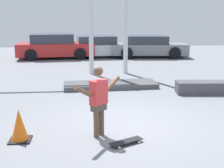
{
  "coord_description": "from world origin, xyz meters",
  "views": [
    {
      "loc": [
        -1.11,
        -7.23,
        2.73
      ],
      "look_at": [
        -0.32,
        1.43,
        0.72
      ],
      "focal_mm": 50.0,
      "sensor_mm": 36.0,
      "label": 1
    }
  ],
  "objects_px": {
    "manual_pad": "(110,85)",
    "parked_car_red": "(55,46)",
    "parked_car_grey": "(148,46)",
    "skateboarder": "(99,98)",
    "grind_box": "(211,87)",
    "skateboard": "(126,141)",
    "parked_car_silver": "(99,47)",
    "traffic_cone": "(19,125)"
  },
  "relations": [
    {
      "from": "parked_car_red",
      "to": "grind_box",
      "type": "bearing_deg",
      "value": -60.04
    },
    {
      "from": "skateboard",
      "to": "parked_car_silver",
      "type": "bearing_deg",
      "value": 61.78
    },
    {
      "from": "skateboarder",
      "to": "parked_car_silver",
      "type": "distance_m",
      "value": 12.63
    },
    {
      "from": "skateboarder",
      "to": "parked_car_grey",
      "type": "bearing_deg",
      "value": 29.3
    },
    {
      "from": "manual_pad",
      "to": "skateboard",
      "type": "bearing_deg",
      "value": -91.19
    },
    {
      "from": "manual_pad",
      "to": "parked_car_red",
      "type": "xyz_separation_m",
      "value": [
        -2.68,
        7.76,
        0.62
      ]
    },
    {
      "from": "parked_car_grey",
      "to": "grind_box",
      "type": "bearing_deg",
      "value": -83.08
    },
    {
      "from": "parked_car_silver",
      "to": "traffic_cone",
      "type": "distance_m",
      "value": 12.93
    },
    {
      "from": "grind_box",
      "to": "parked_car_red",
      "type": "height_order",
      "value": "parked_car_red"
    },
    {
      "from": "manual_pad",
      "to": "parked_car_grey",
      "type": "relative_size",
      "value": 0.73
    },
    {
      "from": "grind_box",
      "to": "traffic_cone",
      "type": "bearing_deg",
      "value": -148.41
    },
    {
      "from": "manual_pad",
      "to": "traffic_cone",
      "type": "xyz_separation_m",
      "value": [
        -2.38,
        -4.74,
        0.26
      ]
    },
    {
      "from": "grind_box",
      "to": "parked_car_red",
      "type": "distance_m",
      "value": 10.83
    },
    {
      "from": "skateboard",
      "to": "parked_car_grey",
      "type": "height_order",
      "value": "parked_car_grey"
    },
    {
      "from": "parked_car_red",
      "to": "parked_car_silver",
      "type": "bearing_deg",
      "value": 0.51
    },
    {
      "from": "skateboarder",
      "to": "grind_box",
      "type": "bearing_deg",
      "value": -3.66
    },
    {
      "from": "skateboarder",
      "to": "parked_car_red",
      "type": "bearing_deg",
      "value": 55.12
    },
    {
      "from": "skateboard",
      "to": "manual_pad",
      "type": "xyz_separation_m",
      "value": [
        0.11,
        5.14,
        0.03
      ]
    },
    {
      "from": "parked_car_red",
      "to": "parked_car_silver",
      "type": "distance_m",
      "value": 2.65
    },
    {
      "from": "grind_box",
      "to": "manual_pad",
      "type": "distance_m",
      "value": 3.57
    },
    {
      "from": "traffic_cone",
      "to": "manual_pad",
      "type": "bearing_deg",
      "value": 63.29
    },
    {
      "from": "manual_pad",
      "to": "parked_car_red",
      "type": "relative_size",
      "value": 0.74
    },
    {
      "from": "skateboarder",
      "to": "manual_pad",
      "type": "xyz_separation_m",
      "value": [
        0.66,
        4.64,
        -0.8
      ]
    },
    {
      "from": "grind_box",
      "to": "parked_car_silver",
      "type": "bearing_deg",
      "value": 110.33
    },
    {
      "from": "parked_car_red",
      "to": "parked_car_grey",
      "type": "distance_m",
      "value": 5.7
    },
    {
      "from": "skateboard",
      "to": "parked_car_silver",
      "type": "height_order",
      "value": "parked_car_silver"
    },
    {
      "from": "grind_box",
      "to": "traffic_cone",
      "type": "height_order",
      "value": "traffic_cone"
    },
    {
      "from": "skateboarder",
      "to": "skateboard",
      "type": "relative_size",
      "value": 2.09
    },
    {
      "from": "parked_car_grey",
      "to": "traffic_cone",
      "type": "distance_m",
      "value": 13.6
    },
    {
      "from": "skateboarder",
      "to": "grind_box",
      "type": "xyz_separation_m",
      "value": [
        4.02,
        3.43,
        -0.68
      ]
    },
    {
      "from": "skateboarder",
      "to": "traffic_cone",
      "type": "bearing_deg",
      "value": 139.2
    },
    {
      "from": "skateboard",
      "to": "parked_car_red",
      "type": "bearing_deg",
      "value": 73.35
    },
    {
      "from": "skateboard",
      "to": "parked_car_grey",
      "type": "distance_m",
      "value": 13.26
    },
    {
      "from": "traffic_cone",
      "to": "parked_car_silver",
      "type": "bearing_deg",
      "value": 79.58
    },
    {
      "from": "parked_car_grey",
      "to": "parked_car_silver",
      "type": "bearing_deg",
      "value": -179.62
    },
    {
      "from": "manual_pad",
      "to": "parked_car_red",
      "type": "height_order",
      "value": "parked_car_red"
    },
    {
      "from": "parked_car_grey",
      "to": "traffic_cone",
      "type": "relative_size",
      "value": 6.64
    },
    {
      "from": "parked_car_silver",
      "to": "traffic_cone",
      "type": "xyz_separation_m",
      "value": [
        -2.34,
        -12.71,
        -0.29
      ]
    },
    {
      "from": "skateboarder",
      "to": "parked_car_red",
      "type": "height_order",
      "value": "skateboarder"
    },
    {
      "from": "skateboarder",
      "to": "manual_pad",
      "type": "distance_m",
      "value": 4.75
    },
    {
      "from": "manual_pad",
      "to": "parked_car_grey",
      "type": "distance_m",
      "value": 8.32
    },
    {
      "from": "skateboarder",
      "to": "parked_car_grey",
      "type": "xyz_separation_m",
      "value": [
        3.68,
        12.37,
        -0.23
      ]
    }
  ]
}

